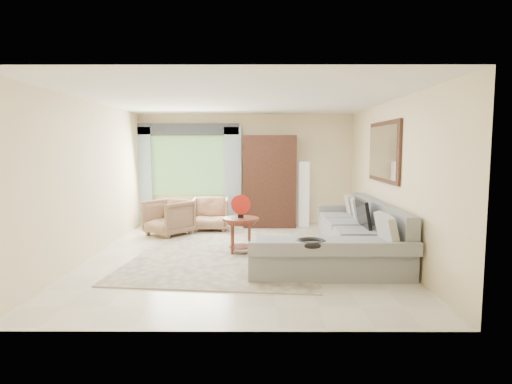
{
  "coord_description": "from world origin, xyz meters",
  "views": [
    {
      "loc": [
        0.27,
        -7.1,
        1.83
      ],
      "look_at": [
        0.25,
        0.35,
        1.05
      ],
      "focal_mm": 30.0,
      "sensor_mm": 36.0,
      "label": 1
    }
  ],
  "objects_px": {
    "sectional_sofa": "(349,242)",
    "coffee_table": "(241,235)",
    "armchair_left": "(168,218)",
    "armchair_right": "(210,214)",
    "floor_lamp": "(304,194)",
    "tv_screen": "(363,214)",
    "potted_plant": "(151,215)",
    "armoire": "(269,181)"
  },
  "relations": [
    {
      "from": "armchair_left",
      "to": "potted_plant",
      "type": "xyz_separation_m",
      "value": [
        -0.59,
        0.92,
        -0.09
      ]
    },
    {
      "from": "coffee_table",
      "to": "floor_lamp",
      "type": "xyz_separation_m",
      "value": [
        1.36,
        2.63,
        0.42
      ]
    },
    {
      "from": "tv_screen",
      "to": "armoire",
      "type": "bearing_deg",
      "value": 118.94
    },
    {
      "from": "sectional_sofa",
      "to": "armchair_left",
      "type": "relative_size",
      "value": 4.24
    },
    {
      "from": "armchair_left",
      "to": "potted_plant",
      "type": "bearing_deg",
      "value": 160.92
    },
    {
      "from": "armchair_left",
      "to": "armchair_right",
      "type": "relative_size",
      "value": 1.03
    },
    {
      "from": "coffee_table",
      "to": "armoire",
      "type": "height_order",
      "value": "armoire"
    },
    {
      "from": "tv_screen",
      "to": "floor_lamp",
      "type": "xyz_separation_m",
      "value": [
        -0.7,
        2.77,
        0.03
      ]
    },
    {
      "from": "sectional_sofa",
      "to": "armoire",
      "type": "bearing_deg",
      "value": 113.06
    },
    {
      "from": "floor_lamp",
      "to": "coffee_table",
      "type": "bearing_deg",
      "value": -117.33
    },
    {
      "from": "sectional_sofa",
      "to": "armchair_right",
      "type": "xyz_separation_m",
      "value": [
        -2.55,
        2.41,
        0.08
      ]
    },
    {
      "from": "floor_lamp",
      "to": "tv_screen",
      "type": "bearing_deg",
      "value": -75.83
    },
    {
      "from": "tv_screen",
      "to": "potted_plant",
      "type": "relative_size",
      "value": 1.31
    },
    {
      "from": "armoire",
      "to": "tv_screen",
      "type": "bearing_deg",
      "value": -61.06
    },
    {
      "from": "sectional_sofa",
      "to": "floor_lamp",
      "type": "relative_size",
      "value": 2.31
    },
    {
      "from": "sectional_sofa",
      "to": "armchair_right",
      "type": "relative_size",
      "value": 4.35
    },
    {
      "from": "sectional_sofa",
      "to": "coffee_table",
      "type": "height_order",
      "value": "sectional_sofa"
    },
    {
      "from": "sectional_sofa",
      "to": "armchair_left",
      "type": "bearing_deg",
      "value": 151.11
    },
    {
      "from": "tv_screen",
      "to": "floor_lamp",
      "type": "bearing_deg",
      "value": 104.17
    },
    {
      "from": "potted_plant",
      "to": "floor_lamp",
      "type": "relative_size",
      "value": 0.38
    },
    {
      "from": "tv_screen",
      "to": "armchair_right",
      "type": "xyz_separation_m",
      "value": [
        -2.81,
        2.22,
        -0.36
      ]
    },
    {
      "from": "potted_plant",
      "to": "floor_lamp",
      "type": "bearing_deg",
      "value": 2.96
    },
    {
      "from": "tv_screen",
      "to": "coffee_table",
      "type": "bearing_deg",
      "value": 176.1
    },
    {
      "from": "sectional_sofa",
      "to": "coffee_table",
      "type": "distance_m",
      "value": 1.82
    },
    {
      "from": "armchair_right",
      "to": "armoire",
      "type": "height_order",
      "value": "armoire"
    },
    {
      "from": "sectional_sofa",
      "to": "armchair_left",
      "type": "height_order",
      "value": "sectional_sofa"
    },
    {
      "from": "potted_plant",
      "to": "tv_screen",
      "type": "bearing_deg",
      "value": -31.53
    },
    {
      "from": "sectional_sofa",
      "to": "potted_plant",
      "type": "distance_m",
      "value": 4.83
    },
    {
      "from": "armchair_right",
      "to": "tv_screen",
      "type": "bearing_deg",
      "value": -41.31
    },
    {
      "from": "armchair_left",
      "to": "sectional_sofa",
      "type": "bearing_deg",
      "value": 9.24
    },
    {
      "from": "coffee_table",
      "to": "armchair_left",
      "type": "relative_size",
      "value": 0.76
    },
    {
      "from": "coffee_table",
      "to": "potted_plant",
      "type": "xyz_separation_m",
      "value": [
        -2.16,
        2.45,
        -0.05
      ]
    },
    {
      "from": "potted_plant",
      "to": "armoire",
      "type": "relative_size",
      "value": 0.27
    },
    {
      "from": "tv_screen",
      "to": "potted_plant",
      "type": "distance_m",
      "value": 4.97
    },
    {
      "from": "coffee_table",
      "to": "floor_lamp",
      "type": "height_order",
      "value": "floor_lamp"
    },
    {
      "from": "tv_screen",
      "to": "potted_plant",
      "type": "height_order",
      "value": "tv_screen"
    },
    {
      "from": "armoire",
      "to": "sectional_sofa",
      "type": "bearing_deg",
      "value": -66.94
    },
    {
      "from": "sectional_sofa",
      "to": "coffee_table",
      "type": "xyz_separation_m",
      "value": [
        -1.79,
        0.33,
        0.04
      ]
    },
    {
      "from": "coffee_table",
      "to": "armchair_right",
      "type": "xyz_separation_m",
      "value": [
        -0.75,
        2.08,
        0.03
      ]
    },
    {
      "from": "armoire",
      "to": "floor_lamp",
      "type": "bearing_deg",
      "value": 4.29
    },
    {
      "from": "floor_lamp",
      "to": "armchair_left",
      "type": "bearing_deg",
      "value": -159.4
    },
    {
      "from": "armchair_left",
      "to": "armoire",
      "type": "bearing_deg",
      "value": 64.19
    }
  ]
}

